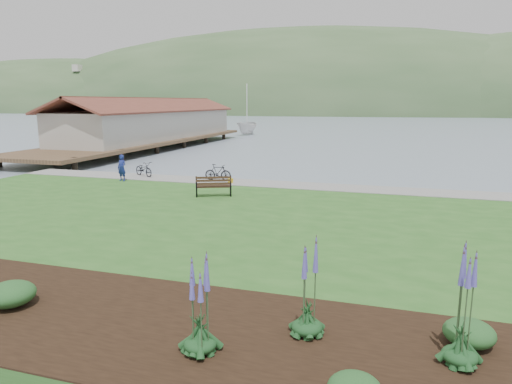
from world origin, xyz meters
TOP-DOWN VIEW (x-y plane):
  - ground at (0.00, 0.00)m, footprint 600.00×600.00m
  - lawn at (0.00, -2.00)m, footprint 34.00×20.00m
  - shoreline_path at (0.00, 6.90)m, footprint 34.00×2.20m
  - garden_bed at (3.00, -9.80)m, footprint 24.00×4.40m
  - far_hillside at (20.00, 170.00)m, footprint 580.00×80.00m
  - pier_pavilion at (-20.00, 27.52)m, footprint 8.00×36.00m
  - park_bench at (-2.59, 2.81)m, footprint 1.86×1.32m
  - person at (-9.44, 5.37)m, footprint 0.71×0.54m
  - bicycle_a at (-9.10, 7.20)m, footprint 1.38×1.85m
  - bicycle_b at (-4.13, 7.20)m, footprint 0.53×1.62m
  - sailboat at (-15.98, 48.39)m, footprint 9.89×10.05m
  - pannier at (-3.05, 6.41)m, footprint 0.25×0.31m
  - echium_0 at (2.65, -10.52)m, footprint 0.62×0.62m
  - echium_1 at (4.41, -9.30)m, footprint 0.62×0.62m
  - echium_2 at (7.18, -9.53)m, footprint 0.62×0.62m
  - shrub_0 at (-2.26, -9.99)m, footprint 1.08×1.08m
  - shrub_2 at (7.43, -8.78)m, footprint 0.96×0.96m

SIDE VIEW (x-z plane):
  - ground at x=0.00m, z-range 0.00..0.00m
  - far_hillside at x=20.00m, z-range -19.00..19.00m
  - sailboat at x=-15.98m, z-range -12.10..12.10m
  - lawn at x=0.00m, z-range 0.00..0.40m
  - shoreline_path at x=0.00m, z-range 0.40..0.43m
  - garden_bed at x=3.00m, z-range 0.40..0.44m
  - pannier at x=-3.05m, z-range 0.40..0.69m
  - shrub_2 at x=7.43m, z-range 0.44..0.92m
  - shrub_0 at x=-2.26m, z-range 0.44..0.98m
  - bicycle_a at x=-9.10m, z-range 0.40..1.32m
  - bicycle_b at x=-4.13m, z-range 0.40..1.36m
  - park_bench at x=-2.59m, z-range 0.40..1.47m
  - echium_1 at x=4.41m, z-range 0.17..2.43m
  - person at x=-9.44m, z-range 0.40..2.21m
  - echium_0 at x=2.65m, z-range 0.29..2.36m
  - echium_2 at x=7.18m, z-range 0.23..2.56m
  - pier_pavilion at x=-20.00m, z-range -0.06..5.34m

